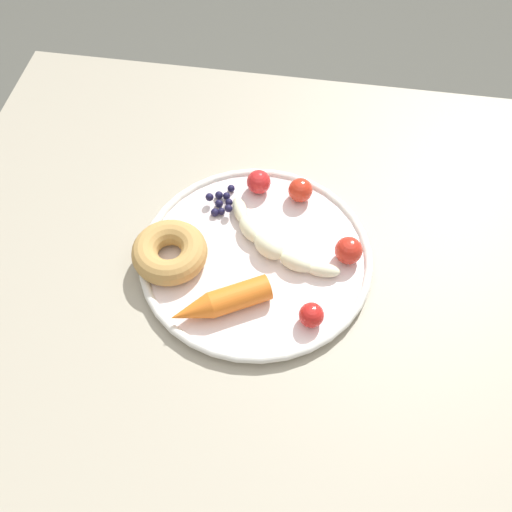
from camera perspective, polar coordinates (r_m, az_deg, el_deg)
The scene contains 11 objects.
ground_plane at distance 1.53m, azimuth 2.04°, elevation -17.73°, with size 6.00×6.00×0.00m, color #51524A.
dining_table at distance 0.91m, azimuth 3.27°, elevation -5.29°, with size 1.04×0.82×0.77m.
plate at distance 0.83m, azimuth -0.00°, elevation -0.11°, with size 0.32×0.32×0.02m.
banana at distance 0.82m, azimuth 1.61°, elevation 1.14°, with size 0.17×0.12×0.03m.
carrot_orange at distance 0.77m, azimuth -3.38°, elevation -4.35°, with size 0.13×0.09×0.03m.
donut at distance 0.82m, azimuth -8.09°, elevation 0.36°, with size 0.10×0.10×0.04m, color tan.
blueberry_pile at distance 0.88m, azimuth -3.02°, elevation 5.05°, with size 0.05×0.06×0.02m.
tomato_near at distance 0.89m, azimuth 0.26°, elevation 6.95°, with size 0.04×0.04×0.04m, color red.
tomato_mid at distance 0.88m, azimuth 4.18°, elevation 6.17°, with size 0.04×0.04×0.04m, color red.
tomato_far at distance 0.76m, azimuth 5.21°, elevation -5.53°, with size 0.03×0.03×0.03m, color red.
tomato_extra at distance 0.82m, azimuth 8.67°, elevation 0.52°, with size 0.04×0.04×0.04m, color red.
Camera 1 is at (-0.02, 0.45, 1.47)m, focal length 42.72 mm.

